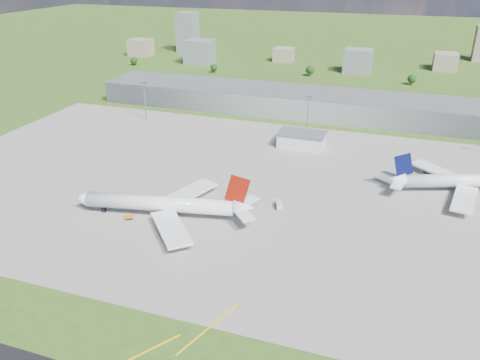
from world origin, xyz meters
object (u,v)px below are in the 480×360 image
(airliner_red_twin, at_px, (166,205))
(airliner_blue_quad, at_px, (470,181))
(van_white_near, at_px, (279,205))
(tug_yellow, at_px, (129,217))

(airliner_red_twin, bearing_deg, airliner_blue_quad, -162.47)
(airliner_blue_quad, distance_m, van_white_near, 92.20)
(airliner_red_twin, xyz_separation_m, van_white_near, (43.39, 22.55, -4.25))
(airliner_red_twin, height_order, tug_yellow, airliner_red_twin)
(airliner_red_twin, height_order, airliner_blue_quad, airliner_red_twin)
(tug_yellow, xyz_separation_m, van_white_near, (57.49, 29.89, 0.54))
(tug_yellow, distance_m, van_white_near, 64.79)
(airliner_blue_quad, relative_size, van_white_near, 11.64)
(airliner_red_twin, xyz_separation_m, airliner_blue_quad, (123.86, 67.38, -0.25))
(airliner_red_twin, height_order, van_white_near, airliner_red_twin)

